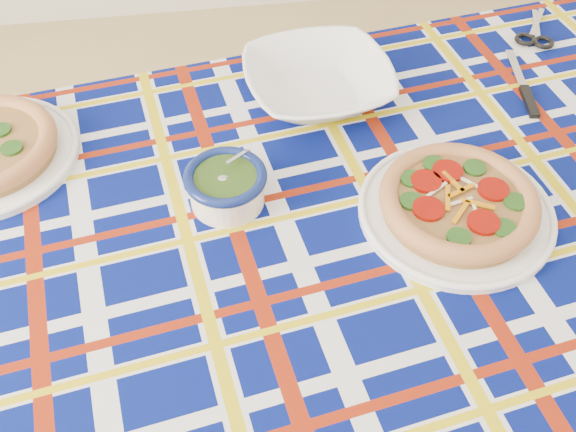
{
  "coord_description": "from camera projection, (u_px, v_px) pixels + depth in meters",
  "views": [
    {
      "loc": [
        0.39,
        -0.66,
        1.57
      ],
      "look_at": [
        0.49,
        0.02,
        0.79
      ],
      "focal_mm": 40.0,
      "sensor_mm": 36.0,
      "label": 1
    }
  ],
  "objects": [
    {
      "name": "dining_table",
      "position": [
        335.0,
        259.0,
        1.11
      ],
      "size": [
        1.77,
        1.26,
        0.76
      ],
      "rotation": [
        0.0,
        0.0,
        0.16
      ],
      "color": "brown",
      "rests_on": "floor"
    },
    {
      "name": "tablecloth",
      "position": [
        336.0,
        250.0,
        1.09
      ],
      "size": [
        1.8,
        1.29,
        0.11
      ],
      "primitive_type": null,
      "rotation": [
        0.0,
        0.0,
        0.16
      ],
      "color": "#050F5B",
      "rests_on": "dining_table"
    },
    {
      "name": "main_focaccia_plate",
      "position": [
        459.0,
        201.0,
        1.04
      ],
      "size": [
        0.35,
        0.35,
        0.06
      ],
      "primitive_type": null,
      "rotation": [
        0.0,
        0.0,
        0.04
      ],
      "color": "olive",
      "rests_on": "tablecloth"
    },
    {
      "name": "pesto_bowl",
      "position": [
        226.0,
        184.0,
        1.06
      ],
      "size": [
        0.17,
        0.17,
        0.08
      ],
      "primitive_type": null,
      "rotation": [
        0.0,
        0.0,
        0.28
      ],
      "color": "#1F360E",
      "rests_on": "tablecloth"
    },
    {
      "name": "serving_bowl",
      "position": [
        318.0,
        83.0,
        1.25
      ],
      "size": [
        0.31,
        0.31,
        0.07
      ],
      "primitive_type": "imported",
      "rotation": [
        0.0,
        0.0,
        0.11
      ],
      "color": "white",
      "rests_on": "tablecloth"
    },
    {
      "name": "table_knife",
      "position": [
        517.0,
        70.0,
        1.33
      ],
      "size": [
        0.06,
        0.24,
        0.01
      ],
      "primitive_type": null,
      "rotation": [
        0.0,
        0.0,
        1.42
      ],
      "color": "silver",
      "rests_on": "tablecloth"
    },
    {
      "name": "kitchen_scissors",
      "position": [
        537.0,
        23.0,
        1.44
      ],
      "size": [
        0.16,
        0.21,
        0.02
      ],
      "primitive_type": null,
      "rotation": [
        0.0,
        0.0,
        1.11
      ],
      "color": "silver",
      "rests_on": "tablecloth"
    }
  ]
}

